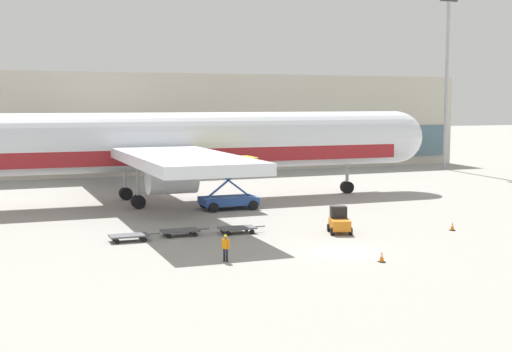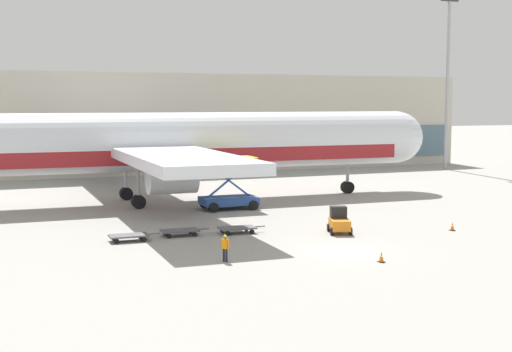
{
  "view_description": "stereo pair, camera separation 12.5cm",
  "coord_description": "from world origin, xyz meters",
  "px_view_note": "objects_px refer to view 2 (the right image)",
  "views": [
    {
      "loc": [
        -23.35,
        -41.35,
        10.11
      ],
      "look_at": [
        -1.21,
        12.45,
        4.0
      ],
      "focal_mm": 50.0,
      "sensor_mm": 36.0,
      "label": 1
    },
    {
      "loc": [
        -23.24,
        -41.4,
        10.11
      ],
      "look_at": [
        -1.21,
        12.45,
        4.0
      ],
      "focal_mm": 50.0,
      "sensor_mm": 36.0,
      "label": 2
    }
  ],
  "objects_px": {
    "scissor_lift_loader": "(229,189)",
    "traffic_cone_near": "(381,257)",
    "light_mast": "(448,70)",
    "baggage_dolly_third": "(237,228)",
    "baggage_tug_mid": "(339,222)",
    "ground_crew_near": "(225,246)",
    "traffic_cone_far": "(452,226)",
    "baggage_dolly_lead": "(129,236)",
    "baggage_dolly_second": "(180,231)",
    "airplane_main": "(165,144)"
  },
  "relations": [
    {
      "from": "baggage_dolly_third",
      "to": "ground_crew_near",
      "type": "height_order",
      "value": "ground_crew_near"
    },
    {
      "from": "baggage_tug_mid",
      "to": "baggage_dolly_third",
      "type": "distance_m",
      "value": 7.87
    },
    {
      "from": "scissor_lift_loader",
      "to": "light_mast",
      "type": "bearing_deg",
      "value": 31.29
    },
    {
      "from": "light_mast",
      "to": "airplane_main",
      "type": "height_order",
      "value": "light_mast"
    },
    {
      "from": "airplane_main",
      "to": "baggage_tug_mid",
      "type": "distance_m",
      "value": 23.35
    },
    {
      "from": "baggage_dolly_lead",
      "to": "baggage_dolly_second",
      "type": "xyz_separation_m",
      "value": [
        4.0,
        0.56,
        0.0
      ]
    },
    {
      "from": "ground_crew_near",
      "to": "traffic_cone_far",
      "type": "bearing_deg",
      "value": 61.75
    },
    {
      "from": "baggage_dolly_third",
      "to": "light_mast",
      "type": "bearing_deg",
      "value": 39.42
    },
    {
      "from": "baggage_tug_mid",
      "to": "ground_crew_near",
      "type": "xyz_separation_m",
      "value": [
        -11.52,
        -6.05,
        0.15
      ]
    },
    {
      "from": "baggage_dolly_second",
      "to": "baggage_dolly_third",
      "type": "height_order",
      "value": "same"
    },
    {
      "from": "airplane_main",
      "to": "baggage_tug_mid",
      "type": "height_order",
      "value": "airplane_main"
    },
    {
      "from": "baggage_dolly_third",
      "to": "traffic_cone_near",
      "type": "distance_m",
      "value": 13.59
    },
    {
      "from": "baggage_dolly_second",
      "to": "ground_crew_near",
      "type": "height_order",
      "value": "ground_crew_near"
    },
    {
      "from": "airplane_main",
      "to": "ground_crew_near",
      "type": "xyz_separation_m",
      "value": [
        -3.48,
        -27.39,
        -4.81
      ]
    },
    {
      "from": "baggage_dolly_lead",
      "to": "ground_crew_near",
      "type": "xyz_separation_m",
      "value": [
        4.21,
        -8.9,
        0.64
      ]
    },
    {
      "from": "scissor_lift_loader",
      "to": "traffic_cone_far",
      "type": "bearing_deg",
      "value": -52.76
    },
    {
      "from": "airplane_main",
      "to": "baggage_dolly_second",
      "type": "relative_size",
      "value": 15.62
    },
    {
      "from": "traffic_cone_near",
      "to": "traffic_cone_far",
      "type": "xyz_separation_m",
      "value": [
        11.14,
        7.37,
        -0.01
      ]
    },
    {
      "from": "scissor_lift_loader",
      "to": "baggage_dolly_lead",
      "type": "bearing_deg",
      "value": -133.72
    },
    {
      "from": "baggage_dolly_third",
      "to": "ground_crew_near",
      "type": "relative_size",
      "value": 2.13
    },
    {
      "from": "light_mast",
      "to": "baggage_dolly_lead",
      "type": "distance_m",
      "value": 68.13
    },
    {
      "from": "baggage_dolly_lead",
      "to": "traffic_cone_far",
      "type": "xyz_separation_m",
      "value": [
        24.45,
        -5.37,
        -0.06
      ]
    },
    {
      "from": "baggage_dolly_lead",
      "to": "ground_crew_near",
      "type": "relative_size",
      "value": 2.13
    },
    {
      "from": "baggage_dolly_lead",
      "to": "baggage_tug_mid",
      "type": "bearing_deg",
      "value": -8.84
    },
    {
      "from": "airplane_main",
      "to": "baggage_dolly_lead",
      "type": "distance_m",
      "value": 20.75
    },
    {
      "from": "baggage_dolly_second",
      "to": "baggage_dolly_third",
      "type": "relative_size",
      "value": 1.0
    },
    {
      "from": "light_mast",
      "to": "scissor_lift_loader",
      "type": "xyz_separation_m",
      "value": [
        -43.52,
        -24.84,
        -12.8
      ]
    },
    {
      "from": "scissor_lift_loader",
      "to": "traffic_cone_near",
      "type": "xyz_separation_m",
      "value": [
        1.27,
        -24.66,
        -1.57
      ]
    },
    {
      "from": "baggage_tug_mid",
      "to": "traffic_cone_far",
      "type": "height_order",
      "value": "baggage_tug_mid"
    },
    {
      "from": "light_mast",
      "to": "baggage_dolly_third",
      "type": "bearing_deg",
      "value": -142.03
    },
    {
      "from": "scissor_lift_loader",
      "to": "baggage_tug_mid",
      "type": "bearing_deg",
      "value": -74.41
    },
    {
      "from": "airplane_main",
      "to": "baggage_dolly_lead",
      "type": "relative_size",
      "value": 15.62
    },
    {
      "from": "baggage_dolly_lead",
      "to": "scissor_lift_loader",
      "type": "bearing_deg",
      "value": 46.15
    },
    {
      "from": "traffic_cone_near",
      "to": "light_mast",
      "type": "bearing_deg",
      "value": 49.51
    },
    {
      "from": "light_mast",
      "to": "traffic_cone_near",
      "type": "height_order",
      "value": "light_mast"
    },
    {
      "from": "traffic_cone_far",
      "to": "baggage_tug_mid",
      "type": "bearing_deg",
      "value": 163.91
    },
    {
      "from": "light_mast",
      "to": "ground_crew_near",
      "type": "relative_size",
      "value": 14.68
    },
    {
      "from": "baggage_dolly_third",
      "to": "traffic_cone_far",
      "type": "relative_size",
      "value": 5.59
    },
    {
      "from": "airplane_main",
      "to": "baggage_dolly_lead",
      "type": "bearing_deg",
      "value": -110.99
    },
    {
      "from": "traffic_cone_near",
      "to": "scissor_lift_loader",
      "type": "bearing_deg",
      "value": 92.94
    },
    {
      "from": "baggage_tug_mid",
      "to": "traffic_cone_far",
      "type": "xyz_separation_m",
      "value": [
        8.72,
        -2.51,
        -0.55
      ]
    },
    {
      "from": "baggage_tug_mid",
      "to": "airplane_main",
      "type": "bearing_deg",
      "value": 40.13
    },
    {
      "from": "light_mast",
      "to": "airplane_main",
      "type": "distance_m",
      "value": 52.0
    },
    {
      "from": "scissor_lift_loader",
      "to": "traffic_cone_near",
      "type": "bearing_deg",
      "value": -85.49
    },
    {
      "from": "traffic_cone_far",
      "to": "light_mast",
      "type": "bearing_deg",
      "value": 53.55
    },
    {
      "from": "scissor_lift_loader",
      "to": "traffic_cone_near",
      "type": "height_order",
      "value": "scissor_lift_loader"
    },
    {
      "from": "light_mast",
      "to": "traffic_cone_far",
      "type": "bearing_deg",
      "value": -126.45
    },
    {
      "from": "baggage_tug_mid",
      "to": "baggage_dolly_second",
      "type": "relative_size",
      "value": 0.74
    },
    {
      "from": "baggage_tug_mid",
      "to": "scissor_lift_loader",
      "type": "bearing_deg",
      "value": 33.49
    },
    {
      "from": "baggage_tug_mid",
      "to": "baggage_dolly_second",
      "type": "bearing_deg",
      "value": 93.27
    }
  ]
}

